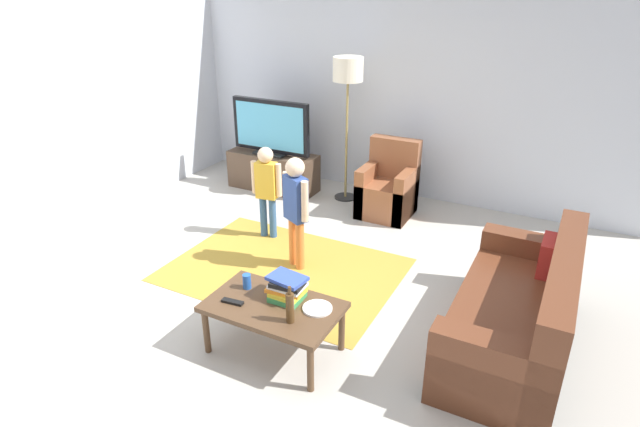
{
  "coord_description": "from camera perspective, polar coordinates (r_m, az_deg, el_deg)",
  "views": [
    {
      "loc": [
        2.03,
        -3.29,
        2.66
      ],
      "look_at": [
        0.0,
        0.6,
        0.65
      ],
      "focal_mm": 29.46,
      "sensor_mm": 36.0,
      "label": 1
    }
  ],
  "objects": [
    {
      "name": "tv_remote",
      "position": [
        4.02,
        -9.48,
        -9.44
      ],
      "size": [
        0.17,
        0.07,
        0.02
      ],
      "primitive_type": "cube",
      "rotation": [
        0.0,
        0.0,
        0.11
      ],
      "color": "black",
      "rests_on": "coffee_table"
    },
    {
      "name": "wall_left",
      "position": [
        6.15,
        -28.97,
        9.29
      ],
      "size": [
        0.12,
        6.0,
        2.7
      ],
      "primitive_type": "cube",
      "color": "silver",
      "rests_on": "ground"
    },
    {
      "name": "tv",
      "position": [
        6.88,
        -5.38,
        9.25
      ],
      "size": [
        1.1,
        0.28,
        0.71
      ],
      "color": "black",
      "rests_on": "tv_stand"
    },
    {
      "name": "plate",
      "position": [
        3.9,
        -0.28,
        -10.27
      ],
      "size": [
        0.22,
        0.22,
        0.02
      ],
      "color": "white",
      "rests_on": "coffee_table"
    },
    {
      "name": "ground",
      "position": [
        4.69,
        -3.44,
        -9.98
      ],
      "size": [
        7.8,
        7.8,
        0.0
      ],
      "primitive_type": "plane",
      "color": "#B2ADA3"
    },
    {
      "name": "armchair",
      "position": [
        6.34,
        7.46,
        2.53
      ],
      "size": [
        0.6,
        0.6,
        0.9
      ],
      "color": "brown",
      "rests_on": "ground"
    },
    {
      "name": "bottle",
      "position": [
        3.72,
        -3.28,
        -10.14
      ],
      "size": [
        0.06,
        0.06,
        0.29
      ],
      "color": "#4C3319",
      "rests_on": "coffee_table"
    },
    {
      "name": "book_stack",
      "position": [
        3.97,
        -3.6,
        -8.11
      ],
      "size": [
        0.31,
        0.24,
        0.19
      ],
      "color": "#388C4C",
      "rests_on": "coffee_table"
    },
    {
      "name": "child_near_tv",
      "position": [
        5.62,
        -5.82,
        3.18
      ],
      "size": [
        0.34,
        0.17,
        1.03
      ],
      "color": "#33598C",
      "rests_on": "ground"
    },
    {
      "name": "floor_lamp",
      "position": [
        6.4,
        3.05,
        14.56
      ],
      "size": [
        0.36,
        0.36,
        1.78
      ],
      "color": "#262626",
      "rests_on": "ground"
    },
    {
      "name": "area_rug",
      "position": [
        5.21,
        -3.94,
        -6.08
      ],
      "size": [
        2.2,
        1.6,
        0.01
      ],
      "primitive_type": "cube",
      "color": "#B28C33",
      "rests_on": "ground"
    },
    {
      "name": "child_center",
      "position": [
        4.97,
        -2.66,
        1.12
      ],
      "size": [
        0.35,
        0.23,
        1.13
      ],
      "color": "orange",
      "rests_on": "ground"
    },
    {
      "name": "soda_can",
      "position": [
        4.15,
        -7.95,
        -7.32
      ],
      "size": [
        0.07,
        0.07,
        0.12
      ],
      "primitive_type": "cylinder",
      "color": "#2659B2",
      "rests_on": "coffee_table"
    },
    {
      "name": "wall_back",
      "position": [
        6.73,
        9.73,
        13.06
      ],
      "size": [
        6.0,
        0.12,
        2.7
      ],
      "primitive_type": "cube",
      "color": "silver",
      "rests_on": "ground"
    },
    {
      "name": "couch",
      "position": [
        4.33,
        21.13,
        -10.45
      ],
      "size": [
        0.8,
        1.8,
        0.86
      ],
      "color": "brown",
      "rests_on": "ground"
    },
    {
      "name": "tv_stand",
      "position": [
        7.08,
        -5.09,
        4.57
      ],
      "size": [
        1.2,
        0.44,
        0.5
      ],
      "color": "#4C3828",
      "rests_on": "ground"
    },
    {
      "name": "coffee_table",
      "position": [
        4.0,
        -5.09,
        -10.41
      ],
      "size": [
        1.0,
        0.6,
        0.42
      ],
      "color": "#513823",
      "rests_on": "ground"
    }
  ]
}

